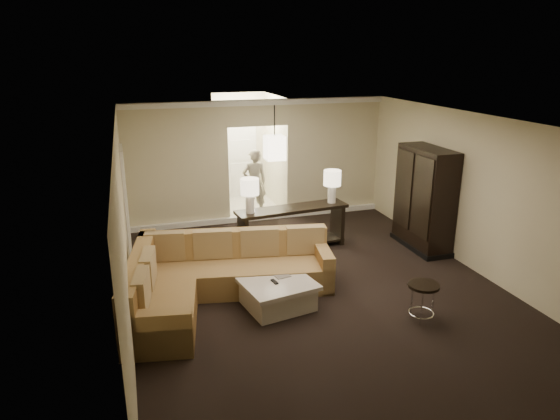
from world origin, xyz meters
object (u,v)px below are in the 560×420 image
object	(u,v)px
armoire	(424,201)
person	(254,179)
console_table	(292,224)
drink_table	(423,294)
sectional_sofa	(213,278)
coffee_table	(276,292)

from	to	relation	value
armoire	person	world-z (taller)	armoire
console_table	drink_table	world-z (taller)	console_table
console_table	person	xyz separation A→B (m)	(-0.18, 2.30, 0.38)
console_table	sectional_sofa	bearing A→B (deg)	-143.84
sectional_sofa	person	distance (m)	4.35
sectional_sofa	drink_table	distance (m)	3.23
sectional_sofa	person	world-z (taller)	person
console_table	coffee_table	bearing A→B (deg)	-119.93
coffee_table	console_table	bearing A→B (deg)	65.50
coffee_table	person	world-z (taller)	person
armoire	person	distance (m)	4.03
armoire	console_table	bearing A→B (deg)	165.17
console_table	drink_table	distance (m)	3.34
console_table	person	bearing A→B (deg)	89.14
person	console_table	bearing A→B (deg)	89.83
coffee_table	armoire	xyz separation A→B (m)	(3.52, 1.47, 0.76)
sectional_sofa	console_table	distance (m)	2.52
person	drink_table	bearing A→B (deg)	97.04
armoire	person	size ratio (longest dim) A/B	1.13
sectional_sofa	armoire	distance (m)	4.57
console_table	drink_table	bearing A→B (deg)	-78.68
sectional_sofa	console_table	xyz separation A→B (m)	(1.88, 1.67, 0.14)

